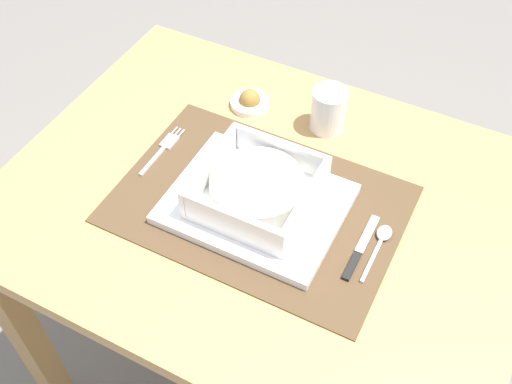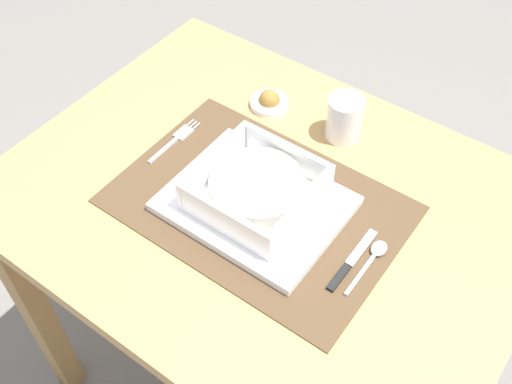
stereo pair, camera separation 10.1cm
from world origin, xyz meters
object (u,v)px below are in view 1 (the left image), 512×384
Objects in this scene: drinking_glass at (328,112)px; fork at (165,147)px; dining_table at (263,236)px; porridge_bowl at (257,189)px; spoon at (382,239)px; butter_knife at (359,252)px; condiment_saucer at (250,101)px.

fork is at bearing -141.43° from drinking_glass.
dining_table is 4.85× the size of porridge_bowl.
porridge_bowl is 0.22m from spoon.
drinking_glass is (-0.16, 0.25, 0.03)m from butter_knife.
spoon is at bearing -48.81° from drinking_glass.
condiment_saucer is at bearing 147.87° from butter_knife.
porridge_bowl is 0.24m from drinking_glass.
spoon is at bearing 6.78° from porridge_bowl.
butter_knife reaches higher than dining_table.
drinking_glass reaches higher than fork.
condiment_saucer is at bearing 67.86° from fork.
porridge_bowl is at bearing -96.91° from drinking_glass.
porridge_bowl is (-0.00, -0.03, 0.16)m from dining_table.
spoon reaches higher than butter_knife.
butter_knife is 1.59× the size of drinking_glass.
fork is (-0.21, 0.02, 0.12)m from dining_table.
drinking_glass is (-0.18, 0.21, 0.03)m from spoon.
spoon is 0.28m from drinking_glass.
fork is 1.12× the size of spoon.
porridge_bowl reaches higher than butter_knife.
spoon is (0.21, -0.00, 0.12)m from dining_table.
dining_table is at bearing 87.86° from porridge_bowl.
drinking_glass is (0.03, 0.21, 0.15)m from dining_table.
fork is 1.75× the size of condiment_saucer.
porridge_bowl is at bearing -59.78° from condiment_saucer.
condiment_saucer reaches higher than spoon.
drinking_glass reaches higher than spoon.
dining_table is at bearing -97.48° from drinking_glass.
fork is 0.42m from spoon.
fork is 0.40m from butter_knife.
spoon is 0.05m from butter_knife.
butter_knife is at bearing -11.81° from dining_table.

